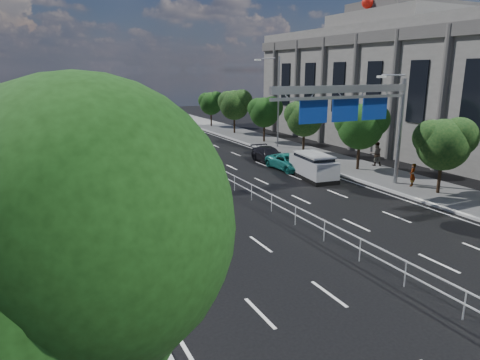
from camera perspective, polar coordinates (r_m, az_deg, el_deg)
ground at (r=17.72m, az=19.09°, el=-12.18°), size 160.00×160.00×0.00m
kerb_near at (r=13.54m, az=-10.89°, el=-20.14°), size 0.25×140.00×0.15m
median_fence at (r=36.07m, az=-6.87°, el=2.85°), size 0.05×85.00×1.02m
toilet_sign at (r=11.88m, az=-20.81°, el=-10.16°), size 1.62×0.18×4.34m
overhead_gantry at (r=27.96m, az=15.25°, el=9.64°), size 10.24×0.38×7.45m
streetlight_far at (r=43.10m, az=4.82°, el=11.07°), size 2.78×2.40×9.00m
civic_hall at (r=48.33m, az=21.28°, el=11.78°), size 14.40×36.00×14.35m
near_tree_big at (r=6.79m, az=-28.41°, el=-8.34°), size 5.72×5.33×7.71m
near_tree_back at (r=29.00m, az=-26.84°, el=6.78°), size 4.84×4.51×6.69m
far_tree_c at (r=29.37m, az=25.60°, el=4.65°), size 3.52×3.28×4.94m
far_tree_d at (r=34.42m, az=15.86°, el=7.20°), size 3.85×3.59×5.34m
far_tree_e at (r=40.27m, az=8.67°, el=8.36°), size 3.63×3.38×5.13m
far_tree_f at (r=46.60m, az=3.34°, el=9.22°), size 3.52×3.28×5.02m
far_tree_g at (r=53.20m, az=-0.70°, el=10.18°), size 3.96×3.69×5.45m
far_tree_h at (r=60.06m, az=-3.86°, el=10.32°), size 3.41×3.18×4.91m
white_minivan at (r=32.63m, az=-14.66°, el=2.05°), size 2.10×4.60×1.97m
red_bus at (r=59.15m, az=-22.29°, el=7.36°), size 2.91×9.80×2.89m
near_car_silver at (r=38.70m, az=-9.87°, el=3.98°), size 2.05×4.86×1.64m
near_car_dark at (r=69.47m, az=-23.06°, el=7.61°), size 2.35×5.15×1.64m
silver_minivan at (r=31.59m, az=9.74°, el=1.79°), size 2.43×4.62×1.84m
parked_car_teal at (r=34.19m, az=6.50°, el=2.38°), size 2.14×4.49×1.24m
parked_car_dark at (r=36.79m, az=3.87°, el=3.36°), size 2.17×4.62×1.31m
pedestrian_a at (r=30.81m, az=22.00°, el=0.64°), size 0.67×0.61×1.55m
pedestrian_b at (r=36.55m, az=17.68°, el=3.36°), size 1.17×1.08×1.94m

